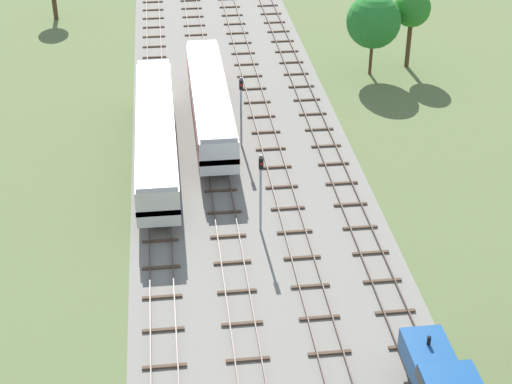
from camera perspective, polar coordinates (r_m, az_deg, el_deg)
ground_plane at (r=67.74m, az=-1.24°, el=4.25°), size 480.00×480.00×0.00m
ballast_bed at (r=67.74m, az=-1.24°, el=4.25°), size 17.44×176.00×0.01m
track_far_left at (r=68.34m, az=-6.96°, el=4.39°), size 2.40×126.00×0.29m
track_left at (r=68.42m, az=-3.20°, el=4.62°), size 2.40×126.00×0.29m
track_centre_left at (r=68.79m, az=0.53°, el=4.82°), size 2.40×126.00×0.29m
track_centre at (r=69.45m, az=4.22°, el=5.00°), size 2.40×126.00×0.29m
passenger_coach_far_left_near at (r=62.33m, az=-7.03°, el=4.21°), size 2.96×22.00×3.80m
diesel_railcar_left_mid at (r=67.24m, az=-3.25°, el=6.44°), size 2.96×20.50×3.80m
signal_post_nearest at (r=63.83m, az=-1.05°, el=6.20°), size 0.28×0.47×5.89m
signal_post_near at (r=52.87m, az=0.34°, el=0.55°), size 0.28×0.47×5.77m
lineside_tree_0 at (r=80.11m, az=10.88°, el=12.47°), size 3.53×3.53×7.63m
lineside_tree_3 at (r=77.92m, az=8.24°, el=11.76°), size 5.10×5.10×7.81m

